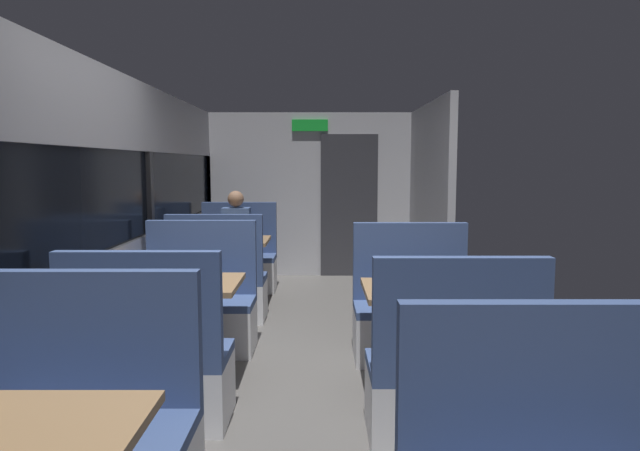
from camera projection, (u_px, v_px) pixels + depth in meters
ground_plane at (298, 394)px, 3.94m from camera, size 3.30×9.20×0.02m
carriage_window_panel_left at (83, 235)px, 3.81m from camera, size 0.09×8.48×2.30m
carriage_end_bulkhead at (312, 196)px, 7.98m from camera, size 2.90×0.11×2.30m
carriage_aisle_panel_right at (426, 200)px, 6.80m from camera, size 0.08×2.40×2.30m
bench_near_window_facing_entry at (86, 448)px, 2.52m from camera, size 0.95×0.50×1.10m
dining_table_mid_window at (175, 295)px, 4.09m from camera, size 0.90×0.70×0.74m
bench_mid_window_facing_end at (148, 372)px, 3.42m from camera, size 0.95×0.50×1.10m
bench_mid_window_facing_entry at (197, 312)px, 4.81m from camera, size 0.95×0.50×1.10m
dining_table_far_window at (227, 248)px, 6.39m from camera, size 0.90×0.70×0.74m
bench_far_window_facing_end at (216, 289)px, 5.72m from camera, size 0.95×0.50×1.10m
bench_far_window_facing_entry at (236, 264)px, 7.11m from camera, size 0.95×0.50×1.10m
dining_table_rear_aisle at (427, 302)px, 3.89m from camera, size 0.90×0.70×0.74m
bench_rear_aisle_facing_end at (449, 385)px, 3.23m from camera, size 0.95×0.50×1.10m
bench_rear_aisle_facing_entry at (410, 318)px, 4.62m from camera, size 0.95×0.50×1.10m
seated_passenger at (235, 249)px, 7.02m from camera, size 0.47×0.55×1.26m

